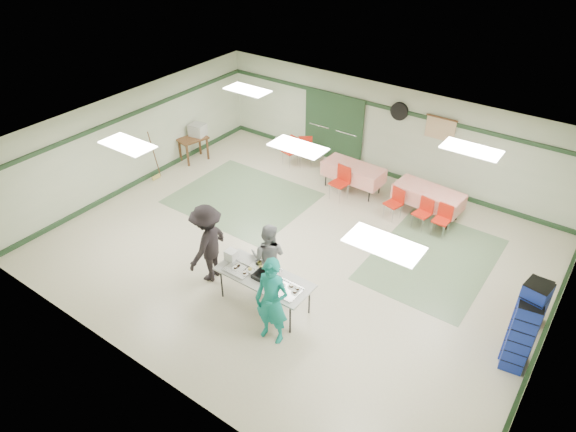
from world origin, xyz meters
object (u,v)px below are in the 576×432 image
Objects in this scene: dining_table_b at (353,172)px; chair_d at (341,179)px; volunteer_grey at (268,257)px; volunteer_dark at (208,243)px; chair_b at (396,200)px; crate_stack_blue_b at (521,336)px; office_printer at (198,130)px; dining_table_a at (428,196)px; crate_stack_blue_a at (525,324)px; broom at (154,154)px; chair_loose_a at (305,148)px; chair_c at (443,217)px; chair_a at (424,210)px; serving_table at (264,278)px; printer_table at (193,141)px; chair_loose_b at (293,148)px; crate_stack_red at (536,302)px; volunteer_teal at (272,301)px.

chair_d reaches higher than dining_table_b.
volunteer_dark is at bearing 3.42° from volunteer_grey.
chair_b is 0.87× the size of chair_d.
crate_stack_blue_b reaches higher than office_printer.
crate_stack_blue_a is (3.24, -3.59, 0.35)m from dining_table_a.
volunteer_grey reaches higher than dining_table_a.
dining_table_a is at bearing 24.91° from broom.
volunteer_dark reaches higher than chair_loose_a.
chair_c reaches higher than dining_table_a.
volunteer_grey is 1.94× the size of chair_a.
serving_table is at bearing 80.78° from volunteer_dark.
printer_table is at bearing 166.48° from crate_stack_blue_b.
chair_d is (-2.25, -0.56, 0.01)m from dining_table_a.
chair_b reaches higher than dining_table_a.
volunteer_dark is 1.20× the size of crate_stack_blue_b.
volunteer_dark is at bearing -58.21° from chair_loose_b.
chair_loose_a is (-1.91, 0.47, -0.02)m from dining_table_b.
dining_table_b is 2.27m from chair_loose_b.
crate_stack_red is (6.12, 2.72, -0.43)m from volunteer_dark.
chair_c is 4.01m from crate_stack_blue_a.
chair_b reaches higher than chair_c.
volunteer_dark is 1.89× the size of printer_table.
volunteer_teal is at bearing -101.58° from chair_c.
volunteer_grey is 1.94× the size of chair_c.
dining_table_b is 1.83× the size of chair_d.
volunteer_teal is 2.28× the size of chair_a.
chair_loose_a is at bearing 158.81° from crate_stack_red.
office_printer reaches higher than chair_b.
printer_table is (-5.70, 3.82, -0.08)m from serving_table.
crate_stack_blue_a reaches higher than volunteer_grey.
dining_table_b is at bearing 177.58° from chair_a.
dining_table_a is 2.31m from chair_d.
volunteer_dark is (-2.18, 0.62, -0.01)m from volunteer_teal.
dining_table_a is 0.59m from chair_a.
volunteer_teal is 5.77m from dining_table_a.
dining_table_a is at bearing 24.65° from printer_table.
volunteer_dark is at bearing -100.78° from chair_b.
chair_loose_a is 0.49× the size of crate_stack_blue_a.
chair_loose_a is at bearing 178.00° from dining_table_a.
chair_b is at bearing -123.78° from volunteer_grey.
broom is (-4.94, -2.74, 0.21)m from dining_table_b.
chair_a is 4.34m from crate_stack_blue_a.
crate_stack_blue_a is at bearing -32.93° from chair_a.
chair_loose_a is 1.95× the size of office_printer.
chair_b is 1.27m from chair_c.
office_printer is at bearing 170.47° from chair_loose_a.
volunteer_teal reaches higher than printer_table.
chair_d is 2.13m from chair_loose_a.
chair_c is 0.54× the size of broom.
dining_table_a is 4.85m from crate_stack_blue_a.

